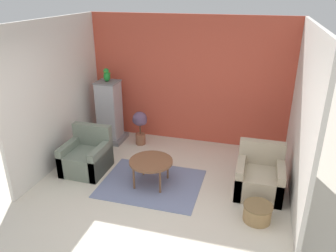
{
  "coord_description": "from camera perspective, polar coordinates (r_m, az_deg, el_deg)",
  "views": [
    {
      "loc": [
        1.41,
        -3.45,
        3.11
      ],
      "look_at": [
        0.0,
        1.51,
        0.93
      ],
      "focal_mm": 35.0,
      "sensor_mm": 36.0,
      "label": 1
    }
  ],
  "objects": [
    {
      "name": "wicker_basket",
      "position": [
        5.03,
        15.3,
        -14.25
      ],
      "size": [
        0.42,
        0.42,
        0.26
      ],
      "color": "#A37F51",
      "rests_on": "ground_plane"
    },
    {
      "name": "wall_left",
      "position": [
        6.34,
        -18.77,
        5.35
      ],
      "size": [
        0.06,
        3.02,
        2.65
      ],
      "color": "silver",
      "rests_on": "ground_plane"
    },
    {
      "name": "wall_right",
      "position": [
        5.32,
        22.46,
        1.52
      ],
      "size": [
        0.06,
        3.02,
        2.65
      ],
      "color": "silver",
      "rests_on": "ground_plane"
    },
    {
      "name": "coffee_table",
      "position": [
        5.52,
        -2.98,
        -6.39
      ],
      "size": [
        0.73,
        0.73,
        0.45
      ],
      "color": "brown",
      "rests_on": "ground_plane"
    },
    {
      "name": "armchair_right",
      "position": [
        5.58,
        15.61,
        -8.68
      ],
      "size": [
        0.74,
        0.76,
        0.8
      ],
      "color": "tan",
      "rests_on": "ground_plane"
    },
    {
      "name": "birdcage",
      "position": [
        7.14,
        -10.13,
        2.23
      ],
      "size": [
        0.6,
        0.6,
        1.33
      ],
      "color": "slate",
      "rests_on": "ground_plane"
    },
    {
      "name": "wall_back_accent",
      "position": [
        6.89,
        3.54,
        7.88
      ],
      "size": [
        4.28,
        0.06,
        2.65
      ],
      "color": "#C64C38",
      "rests_on": "ground_plane"
    },
    {
      "name": "armchair_left",
      "position": [
        6.17,
        -13.95,
        -5.28
      ],
      "size": [
        0.74,
        0.76,
        0.8
      ],
      "color": "slate",
      "rests_on": "ground_plane"
    },
    {
      "name": "area_rug",
      "position": [
        5.73,
        -2.9,
        -9.93
      ],
      "size": [
        1.68,
        1.34,
        0.01
      ],
      "color": "slate",
      "rests_on": "ground_plane"
    },
    {
      "name": "ground_plane",
      "position": [
        4.86,
        -5.1,
        -17.01
      ],
      "size": [
        20.0,
        20.0,
        0.0
      ],
      "primitive_type": "plane",
      "color": "beige",
      "rests_on": "ground"
    },
    {
      "name": "parrot",
      "position": [
        6.89,
        -10.6,
        8.68
      ],
      "size": [
        0.13,
        0.24,
        0.28
      ],
      "color": "#1E842D",
      "rests_on": "birdcage"
    },
    {
      "name": "potted_plant",
      "position": [
        6.91,
        -4.92,
        0.42
      ],
      "size": [
        0.33,
        0.3,
        0.73
      ],
      "color": "brown",
      "rests_on": "ground_plane"
    }
  ]
}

